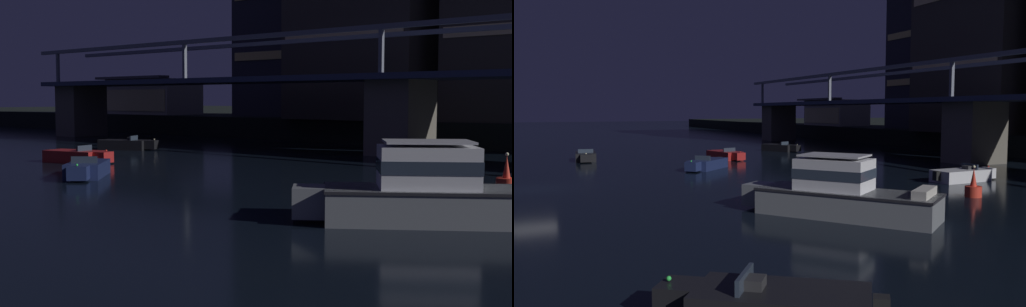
% 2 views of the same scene
% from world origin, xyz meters
% --- Properties ---
extents(river_bridge, '(86.40, 6.40, 9.38)m').
position_xyz_m(river_bridge, '(0.00, 36.37, 4.45)').
color(river_bridge, '#605B51').
rests_on(river_bridge, ground).
extents(waterfront_pavilion, '(12.40, 7.40, 4.70)m').
position_xyz_m(waterfront_pavilion, '(-41.91, 48.28, 4.44)').
color(waterfront_pavilion, '#B2AD9E').
rests_on(waterfront_pavilion, far_riverbank).
extents(cabin_cruiser_near_left, '(8.65, 6.96, 2.79)m').
position_xyz_m(cabin_cruiser_near_left, '(14.58, 12.46, 1.05)').
color(cabin_cruiser_near_left, gray).
rests_on(cabin_cruiser_near_left, ground).
extents(speedboat_near_right, '(4.34, 4.44, 1.16)m').
position_xyz_m(speedboat_near_right, '(-5.66, 12.79, 0.41)').
color(speedboat_near_right, '#19234C').
rests_on(speedboat_near_right, ground).
extents(speedboat_mid_left, '(1.88, 5.20, 1.16)m').
position_xyz_m(speedboat_mid_left, '(8.47, 26.30, 0.41)').
color(speedboat_mid_left, silver).
rests_on(speedboat_mid_left, ground).
extents(speedboat_mid_center, '(4.96, 3.37, 1.16)m').
position_xyz_m(speedboat_mid_center, '(-19.56, 26.43, 0.41)').
color(speedboat_mid_center, black).
rests_on(speedboat_mid_center, ground).
extents(speedboat_far_left, '(5.20, 2.67, 1.16)m').
position_xyz_m(speedboat_far_left, '(-12.97, 17.17, 0.41)').
color(speedboat_far_left, maroon).
rests_on(speedboat_far_left, ground).
extents(channel_buoy, '(0.90, 0.90, 1.76)m').
position_xyz_m(channel_buoy, '(13.39, 21.96, 0.48)').
color(channel_buoy, red).
rests_on(channel_buoy, ground).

